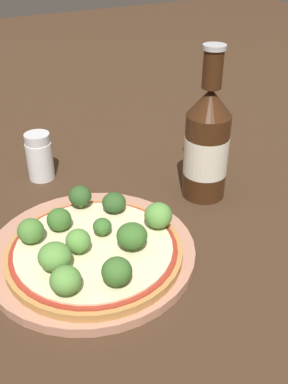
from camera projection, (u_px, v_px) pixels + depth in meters
The scene contains 16 objects.
ground_plane at pixel (104, 252), 0.55m from camera, with size 3.00×3.00×0.00m, color #3D2819.
plate at pixel (93, 253), 0.54m from camera, with size 0.25×0.25×0.01m.
pizza at pixel (94, 251), 0.52m from camera, with size 0.21×0.21×0.01m.
broccoli_floret_0 at pixel (31, 231), 0.52m from camera, with size 0.03×0.03×0.03m.
broccoli_floret_1 at pixel (55, 256), 0.48m from camera, with size 0.04×0.04×0.03m.
broccoli_floret_2 at pixel (78, 241), 0.50m from camera, with size 0.03×0.03×0.03m.
broccoli_floret_3 at pixel (114, 202), 0.57m from camera, with size 0.03×0.03×0.03m.
broccoli_floret_4 at pixel (105, 224), 0.54m from camera, with size 0.02×0.02×0.02m.
broccoli_floret_5 at pixel (117, 272), 0.46m from camera, with size 0.03×0.03×0.03m.
broccoli_floret_6 at pixel (66, 280), 0.45m from camera, with size 0.03×0.03×0.03m.
broccoli_floret_7 at pixel (79, 196), 0.58m from camera, with size 0.03×0.03×0.03m.
broccoli_floret_8 at pixel (59, 220), 0.54m from camera, with size 0.03×0.03×0.03m.
broccoli_floret_9 at pixel (158, 215), 0.54m from camera, with size 0.03×0.03×0.03m.
broccoli_floret_10 at pixel (132, 236), 0.51m from camera, with size 0.04×0.04×0.03m.
beer_bottle at pixel (207, 144), 0.62m from camera, with size 0.06×0.06×0.22m.
pepper_shaker at pixel (40, 157), 0.69m from camera, with size 0.04×0.04×0.07m.
Camera 1 is at (-0.17, -0.40, 0.35)m, focal length 42.00 mm.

